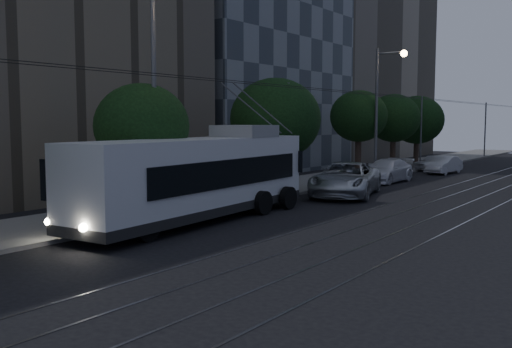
{
  "coord_description": "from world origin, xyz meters",
  "views": [
    {
      "loc": [
        11.02,
        -15.46,
        4.0
      ],
      "look_at": [
        -1.83,
        2.31,
        1.95
      ],
      "focal_mm": 40.0,
      "sensor_mm": 36.0,
      "label": 1
    }
  ],
  "objects_px": {
    "car_white_b": "(386,171)",
    "streetlamp_near": "(161,80)",
    "car_white_a": "(375,172)",
    "car_white_d": "(433,162)",
    "car_white_c": "(444,165)",
    "trolleybus": "(201,177)",
    "streetlamp_far": "(382,100)",
    "pickup_silver": "(346,179)"
  },
  "relations": [
    {
      "from": "car_white_c",
      "to": "car_white_d",
      "type": "bearing_deg",
      "value": 130.73
    },
    {
      "from": "car_white_b",
      "to": "pickup_silver",
      "type": "bearing_deg",
      "value": -81.7
    },
    {
      "from": "car_white_b",
      "to": "streetlamp_near",
      "type": "xyz_separation_m",
      "value": [
        -1.61,
        -18.69,
        4.87
      ]
    },
    {
      "from": "car_white_a",
      "to": "car_white_b",
      "type": "xyz_separation_m",
      "value": [
        0.51,
        0.5,
        0.08
      ]
    },
    {
      "from": "car_white_a",
      "to": "car_white_c",
      "type": "relative_size",
      "value": 0.98
    },
    {
      "from": "trolleybus",
      "to": "streetlamp_near",
      "type": "relative_size",
      "value": 1.39
    },
    {
      "from": "trolleybus",
      "to": "car_white_a",
      "type": "xyz_separation_m",
      "value": [
        -0.2,
        17.34,
        -1.09
      ]
    },
    {
      "from": "car_white_b",
      "to": "streetlamp_near",
      "type": "distance_m",
      "value": 19.38
    },
    {
      "from": "car_white_c",
      "to": "car_white_a",
      "type": "bearing_deg",
      "value": -94.62
    },
    {
      "from": "car_white_a",
      "to": "car_white_d",
      "type": "xyz_separation_m",
      "value": [
        0.0,
        11.16,
        -0.02
      ]
    },
    {
      "from": "pickup_silver",
      "to": "car_white_c",
      "type": "xyz_separation_m",
      "value": [
        0.11,
        16.06,
        -0.24
      ]
    },
    {
      "from": "streetlamp_near",
      "to": "car_white_c",
      "type": "bearing_deg",
      "value": 84.31
    },
    {
      "from": "trolleybus",
      "to": "car_white_d",
      "type": "height_order",
      "value": "trolleybus"
    },
    {
      "from": "car_white_c",
      "to": "car_white_d",
      "type": "relative_size",
      "value": 1.06
    },
    {
      "from": "car_white_a",
      "to": "pickup_silver",
      "type": "bearing_deg",
      "value": -101.61
    },
    {
      "from": "car_white_b",
      "to": "streetlamp_far",
      "type": "distance_m",
      "value": 4.98
    },
    {
      "from": "car_white_b",
      "to": "streetlamp_far",
      "type": "xyz_separation_m",
      "value": [
        -1.02,
        1.47,
        4.65
      ]
    },
    {
      "from": "car_white_d",
      "to": "streetlamp_near",
      "type": "xyz_separation_m",
      "value": [
        -1.1,
        -29.34,
        4.98
      ]
    },
    {
      "from": "streetlamp_near",
      "to": "streetlamp_far",
      "type": "relative_size",
      "value": 1.05
    },
    {
      "from": "pickup_silver",
      "to": "car_white_d",
      "type": "bearing_deg",
      "value": 78.58
    },
    {
      "from": "pickup_silver",
      "to": "streetlamp_far",
      "type": "bearing_deg",
      "value": 86.22
    },
    {
      "from": "car_white_b",
      "to": "streetlamp_near",
      "type": "height_order",
      "value": "streetlamp_near"
    },
    {
      "from": "streetlamp_far",
      "to": "car_white_d",
      "type": "bearing_deg",
      "value": 86.87
    },
    {
      "from": "car_white_b",
      "to": "car_white_c",
      "type": "height_order",
      "value": "car_white_b"
    },
    {
      "from": "pickup_silver",
      "to": "streetlamp_far",
      "type": "height_order",
      "value": "streetlamp_far"
    },
    {
      "from": "pickup_silver",
      "to": "car_white_a",
      "type": "bearing_deg",
      "value": 85.65
    },
    {
      "from": "car_white_d",
      "to": "streetlamp_near",
      "type": "bearing_deg",
      "value": -71.27
    },
    {
      "from": "pickup_silver",
      "to": "streetlamp_far",
      "type": "xyz_separation_m",
      "value": [
        -1.99,
        9.14,
        4.5
      ]
    },
    {
      "from": "car_white_b",
      "to": "streetlamp_near",
      "type": "relative_size",
      "value": 0.56
    },
    {
      "from": "car_white_b",
      "to": "streetlamp_far",
      "type": "relative_size",
      "value": 0.59
    },
    {
      "from": "trolleybus",
      "to": "pickup_silver",
      "type": "height_order",
      "value": "trolleybus"
    },
    {
      "from": "pickup_silver",
      "to": "streetlamp_far",
      "type": "relative_size",
      "value": 0.73
    },
    {
      "from": "car_white_a",
      "to": "car_white_d",
      "type": "bearing_deg",
      "value": 66.68
    },
    {
      "from": "car_white_b",
      "to": "car_white_c",
      "type": "bearing_deg",
      "value": 83.7
    },
    {
      "from": "car_white_c",
      "to": "pickup_silver",
      "type": "bearing_deg",
      "value": -84.81
    },
    {
      "from": "car_white_b",
      "to": "car_white_d",
      "type": "distance_m",
      "value": 10.67
    },
    {
      "from": "pickup_silver",
      "to": "car_white_c",
      "type": "relative_size",
      "value": 1.61
    },
    {
      "from": "streetlamp_far",
      "to": "car_white_a",
      "type": "bearing_deg",
      "value": -75.68
    },
    {
      "from": "car_white_d",
      "to": "trolleybus",
      "type": "bearing_deg",
      "value": -68.72
    },
    {
      "from": "trolleybus",
      "to": "pickup_silver",
      "type": "xyz_separation_m",
      "value": [
        1.29,
        10.16,
        -0.86
      ]
    },
    {
      "from": "trolleybus",
      "to": "streetlamp_far",
      "type": "bearing_deg",
      "value": 87.97
    },
    {
      "from": "car_white_c",
      "to": "car_white_d",
      "type": "distance_m",
      "value": 2.78
    }
  ]
}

